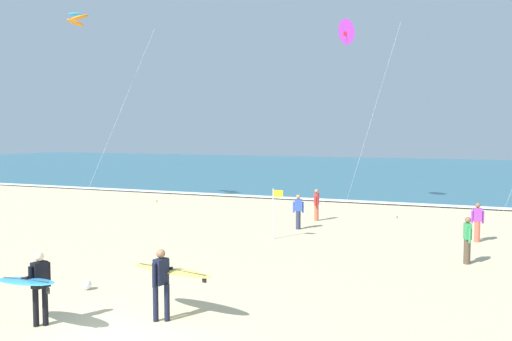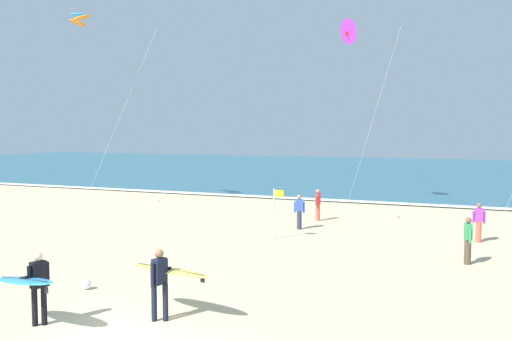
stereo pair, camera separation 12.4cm
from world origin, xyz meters
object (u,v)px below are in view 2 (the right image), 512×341
Objects in this scene: kite_arc_cobalt_low at (80,19)px; bystander_red_top at (318,205)px; bystander_blue_top at (299,212)px; beach_ball at (86,285)px; kite_delta_violet_mid at (349,32)px; surfer_lead at (165,275)px; surfer_trailing at (32,282)px; bystander_green_top at (468,240)px; lifeguard_flag at (275,209)px; bystander_purple_top at (479,222)px.

kite_arc_cobalt_low is 7.14× the size of bystander_red_top.
bystander_blue_top is at bearing -8.89° from kite_arc_cobalt_low.
kite_delta_violet_mid is at bearing 81.23° from beach_ball.
surfer_lead is 15.03m from bystander_red_top.
bystander_green_top is at bearing 48.58° from surfer_trailing.
kite_delta_violet_mid reaches higher than bystander_green_top.
surfer_lead is at bearing -84.26° from lifeguard_flag.
surfer_lead is 1.52× the size of bystander_red_top.
bystander_green_top is (6.85, -11.73, -9.34)m from kite_delta_violet_mid.
surfer_lead reaches higher than bystander_blue_top.
bystander_red_top is at bearing 79.15° from beach_ball.
bystander_blue_top is at bearing 151.04° from bystander_green_top.
bystander_purple_top is 1.00× the size of bystander_red_top.
beach_ball is at bearing -102.74° from bystander_blue_top.
kite_arc_cobalt_low is at bearing 130.99° from beach_ball.
beach_ball is at bearing -105.02° from lifeguard_flag.
surfer_trailing is 13.43m from bystander_green_top.
bystander_purple_top is at bearing -47.01° from kite_delta_violet_mid.
bystander_blue_top and bystander_red_top have the same top height.
lifeguard_flag is at bearing 82.86° from surfer_trailing.
bystander_green_top is at bearing -16.17° from kite_arc_cobalt_low.
kite_arc_cobalt_low is 7.14× the size of bystander_blue_top.
bystander_purple_top is at bearing 56.93° from surfer_trailing.
bystander_green_top is at bearing -11.17° from lifeguard_flag.
bystander_green_top is (21.52, -6.24, -10.21)m from kite_arc_cobalt_low.
bystander_red_top is 5.16m from lifeguard_flag.
surfer_trailing is 1.29× the size of bystander_red_top.
surfer_lead is at bearing -127.47° from bystander_green_top.
surfer_trailing is 7.33× the size of beach_ball.
bystander_purple_top is at bearing 18.42° from lifeguard_flag.
kite_arc_cobalt_low is 7.14× the size of bystander_purple_top.
bystander_green_top reaches higher than beach_ball.
bystander_red_top is (-0.27, -5.13, -9.34)m from kite_delta_violet_mid.
kite_arc_cobalt_low is (-15.07, 14.65, 9.97)m from surfer_lead.
lifeguard_flag is (14.07, -4.77, -9.76)m from kite_arc_cobalt_low.
lifeguard_flag is (1.45, 11.54, 0.22)m from surfer_trailing.
bystander_purple_top is at bearing 61.53° from surfer_lead.
beach_ball is (-9.78, -7.26, -0.67)m from bystander_green_top.
kite_delta_violet_mid is 6.87× the size of bystander_red_top.
bystander_blue_top is 2.60m from bystander_red_top.
kite_delta_violet_mid is (-0.40, 20.14, 9.11)m from surfer_lead.
kite_arc_cobalt_low reaches higher than bystander_red_top.
bystander_blue_top is at bearing 83.31° from surfer_trailing.
kite_arc_cobalt_low is 24.19m from bystander_purple_top.
kite_delta_violet_mid is 21.67m from beach_ball.
lifeguard_flag reaches higher than surfer_trailing.
kite_arc_cobalt_low is 17.78m from lifeguard_flag.
bystander_red_top is at bearing 83.97° from surfer_trailing.
kite_arc_cobalt_low is at bearing -159.46° from kite_delta_violet_mid.
surfer_trailing is at bearing -131.42° from bystander_green_top.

